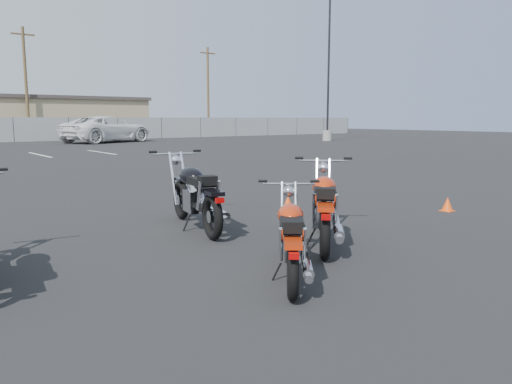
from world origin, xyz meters
TOP-DOWN VIEW (x-y plane):
  - ground at (0.00, 0.00)m, footprint 120.00×120.00m
  - motorcycle_second_black at (-0.29, 1.51)m, footprint 1.07×2.40m
  - motorcycle_third_red at (-0.74, -1.27)m, footprint 1.56×1.76m
  - motorcycle_rear_red at (0.61, -0.43)m, footprint 1.92×1.96m
  - training_cone_near at (1.68, 1.57)m, footprint 0.28×0.28m
  - training_cone_far at (4.26, -0.05)m, footprint 0.22×0.22m
  - light_pole_east at (23.84, 22.40)m, footprint 0.80×0.70m
  - tan_building_east at (10.00, 44.00)m, footprint 14.40×9.40m
  - utility_pole_c at (6.00, 39.00)m, footprint 1.80×0.24m
  - utility_pole_d at (24.00, 40.00)m, footprint 1.80×0.24m
  - white_van at (9.30, 30.33)m, footprint 5.73×8.43m

SIDE VIEW (x-z plane):
  - ground at x=0.00m, z-range 0.00..0.00m
  - training_cone_far at x=4.26m, z-range 0.00..0.26m
  - training_cone_near at x=1.68m, z-range 0.00..0.34m
  - motorcycle_third_red at x=-0.74m, z-range -0.04..0.93m
  - motorcycle_rear_red at x=0.61m, z-range -0.05..1.08m
  - motorcycle_second_black at x=-0.29m, z-range -0.05..1.13m
  - white_van at x=9.30m, z-range 0.00..2.98m
  - tan_building_east at x=10.00m, z-range 0.01..3.71m
  - light_pole_east at x=23.84m, z-range -2.65..8.82m
  - utility_pole_c at x=6.00m, z-range 0.19..9.19m
  - utility_pole_d at x=24.00m, z-range 0.19..9.19m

